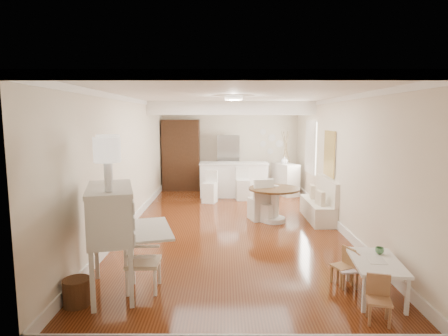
{
  "coord_description": "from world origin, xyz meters",
  "views": [
    {
      "loc": [
        -0.18,
        -8.01,
        2.36
      ],
      "look_at": [
        -0.19,
        0.3,
        1.24
      ],
      "focal_mm": 30.0,
      "sensor_mm": 36.0,
      "label": 1
    }
  ],
  "objects_px": {
    "dining_table": "(274,205)",
    "fridge": "(239,163)",
    "slip_chair_near": "(267,203)",
    "kids_table": "(375,278)",
    "bar_stool_left": "(210,187)",
    "pantry_cabinet": "(181,155)",
    "secretary_bureau": "(111,240)",
    "gustavian_armchair": "(143,261)",
    "wicker_basket": "(77,292)",
    "slip_chair_far": "(260,199)",
    "kids_chair_b": "(348,269)",
    "bar_stool_right": "(243,184)",
    "kids_chair_a": "(342,266)",
    "kids_chair_c": "(379,300)",
    "breakfast_counter": "(234,180)",
    "sideboard": "(285,179)"
  },
  "relations": [
    {
      "from": "dining_table",
      "to": "fridge",
      "type": "relative_size",
      "value": 0.64
    },
    {
      "from": "slip_chair_near",
      "to": "kids_table",
      "type": "bearing_deg",
      "value": -32.45
    },
    {
      "from": "bar_stool_left",
      "to": "pantry_cabinet",
      "type": "relative_size",
      "value": 0.39
    },
    {
      "from": "secretary_bureau",
      "to": "gustavian_armchair",
      "type": "relative_size",
      "value": 1.78
    },
    {
      "from": "gustavian_armchair",
      "to": "wicker_basket",
      "type": "relative_size",
      "value": 2.4
    },
    {
      "from": "secretary_bureau",
      "to": "slip_chair_far",
      "type": "xyz_separation_m",
      "value": [
        2.35,
        3.68,
        -0.24
      ]
    },
    {
      "from": "gustavian_armchair",
      "to": "bar_stool_left",
      "type": "bearing_deg",
      "value": -8.8
    },
    {
      "from": "kids_chair_b",
      "to": "fridge",
      "type": "distance_m",
      "value": 7.3
    },
    {
      "from": "secretary_bureau",
      "to": "bar_stool_left",
      "type": "xyz_separation_m",
      "value": [
        1.1,
        5.44,
        -0.28
      ]
    },
    {
      "from": "gustavian_armchair",
      "to": "kids_chair_b",
      "type": "bearing_deg",
      "value": -89.44
    },
    {
      "from": "kids_chair_b",
      "to": "dining_table",
      "type": "bearing_deg",
      "value": -175.58
    },
    {
      "from": "bar_stool_left",
      "to": "pantry_cabinet",
      "type": "xyz_separation_m",
      "value": [
        -1.0,
        1.9,
        0.7
      ]
    },
    {
      "from": "kids_chair_b",
      "to": "fridge",
      "type": "xyz_separation_m",
      "value": [
        -1.25,
        7.16,
        0.64
      ]
    },
    {
      "from": "slip_chair_near",
      "to": "fridge",
      "type": "distance_m",
      "value": 3.82
    },
    {
      "from": "kids_table",
      "to": "bar_stool_right",
      "type": "distance_m",
      "value": 6.11
    },
    {
      "from": "secretary_bureau",
      "to": "kids_chair_a",
      "type": "xyz_separation_m",
      "value": [
        3.2,
        0.25,
        -0.47
      ]
    },
    {
      "from": "slip_chair_far",
      "to": "kids_table",
      "type": "bearing_deg",
      "value": 90.55
    },
    {
      "from": "kids_chair_c",
      "to": "fridge",
      "type": "xyz_separation_m",
      "value": [
        -1.31,
        8.09,
        0.62
      ]
    },
    {
      "from": "secretary_bureau",
      "to": "bar_stool_left",
      "type": "relative_size",
      "value": 1.63
    },
    {
      "from": "bar_stool_left",
      "to": "wicker_basket",
      "type": "bearing_deg",
      "value": -87.93
    },
    {
      "from": "breakfast_counter",
      "to": "dining_table",
      "type": "bearing_deg",
      "value": -73.16
    },
    {
      "from": "slip_chair_near",
      "to": "bar_stool_left",
      "type": "bearing_deg",
      "value": 168.4
    },
    {
      "from": "fridge",
      "to": "bar_stool_right",
      "type": "bearing_deg",
      "value": -88.31
    },
    {
      "from": "gustavian_armchair",
      "to": "dining_table",
      "type": "distance_m",
      "value": 4.08
    },
    {
      "from": "slip_chair_far",
      "to": "bar_stool_right",
      "type": "relative_size",
      "value": 1.05
    },
    {
      "from": "dining_table",
      "to": "breakfast_counter",
      "type": "bearing_deg",
      "value": 106.84
    },
    {
      "from": "kids_table",
      "to": "sideboard",
      "type": "relative_size",
      "value": 0.98
    },
    {
      "from": "pantry_cabinet",
      "to": "kids_chair_a",
      "type": "bearing_deg",
      "value": -66.37
    },
    {
      "from": "dining_table",
      "to": "sideboard",
      "type": "bearing_deg",
      "value": 76.42
    },
    {
      "from": "gustavian_armchair",
      "to": "fridge",
      "type": "relative_size",
      "value": 0.46
    },
    {
      "from": "kids_table",
      "to": "kids_chair_a",
      "type": "distance_m",
      "value": 0.5
    },
    {
      "from": "secretary_bureau",
      "to": "kids_chair_c",
      "type": "bearing_deg",
      "value": -29.35
    },
    {
      "from": "slip_chair_near",
      "to": "breakfast_counter",
      "type": "distance_m",
      "value": 2.8
    },
    {
      "from": "kids_chair_a",
      "to": "wicker_basket",
      "type": "bearing_deg",
      "value": -104.24
    },
    {
      "from": "kids_chair_c",
      "to": "pantry_cabinet",
      "type": "xyz_separation_m",
      "value": [
        -3.21,
        8.12,
        0.87
      ]
    },
    {
      "from": "kids_chair_b",
      "to": "slip_chair_near",
      "type": "distance_m",
      "value": 3.49
    },
    {
      "from": "gustavian_armchair",
      "to": "kids_chair_c",
      "type": "relative_size",
      "value": 1.48
    },
    {
      "from": "kids_table",
      "to": "slip_chair_near",
      "type": "bearing_deg",
      "value": 105.57
    },
    {
      "from": "kids_table",
      "to": "pantry_cabinet",
      "type": "height_order",
      "value": "pantry_cabinet"
    },
    {
      "from": "gustavian_armchair",
      "to": "sideboard",
      "type": "bearing_deg",
      "value": -26.05
    },
    {
      "from": "bar_stool_right",
      "to": "pantry_cabinet",
      "type": "distance_m",
      "value": 2.58
    },
    {
      "from": "secretary_bureau",
      "to": "slip_chair_far",
      "type": "relative_size",
      "value": 1.49
    },
    {
      "from": "pantry_cabinet",
      "to": "bar_stool_left",
      "type": "bearing_deg",
      "value": -62.19
    },
    {
      "from": "wicker_basket",
      "to": "kids_chair_b",
      "type": "relative_size",
      "value": 0.67
    },
    {
      "from": "kids_chair_a",
      "to": "slip_chair_near",
      "type": "height_order",
      "value": "slip_chair_near"
    },
    {
      "from": "kids_table",
      "to": "bar_stool_right",
      "type": "height_order",
      "value": "bar_stool_right"
    },
    {
      "from": "kids_table",
      "to": "kids_chair_c",
      "type": "xyz_separation_m",
      "value": [
        -0.22,
        -0.65,
        0.03
      ]
    },
    {
      "from": "kids_chair_c",
      "to": "slip_chair_near",
      "type": "bearing_deg",
      "value": 115.35
    },
    {
      "from": "gustavian_armchair",
      "to": "pantry_cabinet",
      "type": "bearing_deg",
      "value": 0.99
    },
    {
      "from": "kids_table",
      "to": "sideboard",
      "type": "distance_m",
      "value": 6.71
    }
  ]
}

